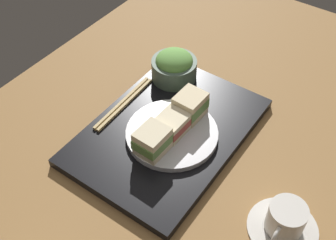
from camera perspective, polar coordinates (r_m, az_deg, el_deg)
ground_plane at (r=100.98cm, az=3.21°, el=-2.59°), size 140.00×100.00×3.00cm
serving_tray at (r=98.98cm, az=-0.05°, el=-1.54°), size 45.07×31.64×2.18cm
sandwich_plate at (r=96.17cm, az=0.53°, el=-1.83°), size 21.00×21.00×1.36cm
sandwich_near at (r=97.32cm, az=2.99°, el=1.96°), size 7.22×6.16×5.99cm
sandwich_middle at (r=93.95cm, az=0.54°, el=-0.61°), size 6.95×6.13×4.63cm
sandwich_far at (r=89.99cm, az=-2.11°, el=-2.83°), size 7.40×6.11×5.88cm
salad_bowl at (r=108.77cm, az=0.83°, el=7.26°), size 11.62×11.62×7.97cm
chopsticks_pair at (r=104.06cm, az=-5.96°, el=2.28°), size 21.24×2.38×0.70cm
coffee_cup at (r=85.81cm, az=15.45°, el=-12.99°), size 13.88×13.88×6.96cm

